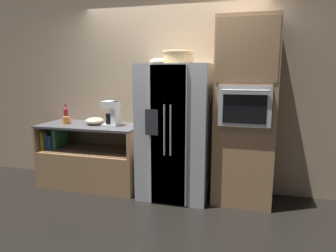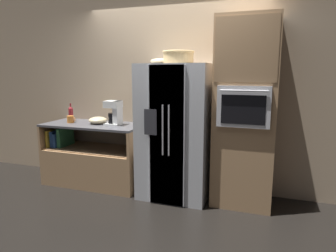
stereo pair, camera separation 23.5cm
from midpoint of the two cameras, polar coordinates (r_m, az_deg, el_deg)
name	(u,v)px [view 1 (the left image)]	position (r m, az deg, el deg)	size (l,w,h in m)	color
ground_plane	(163,196)	(4.08, -2.66, -13.11)	(20.00, 20.00, 0.00)	black
wall_back	(172,88)	(4.20, -0.81, 7.29)	(12.00, 0.06, 2.80)	tan
counter_left	(91,163)	(4.51, -15.89, -6.86)	(1.43, 0.66, 0.89)	#A87F56
refrigerator	(175,132)	(3.86, -0.37, -1.09)	(0.88, 0.74, 1.72)	silver
wall_oven	(245,113)	(3.73, 12.67, 2.45)	(0.71, 0.65, 2.25)	#A87F56
wicker_basket	(178,57)	(3.72, 0.14, 13.06)	(0.39, 0.39, 0.15)	tan
fruit_bowl	(160,61)	(3.90, -3.32, 12.24)	(0.27, 0.27, 0.07)	beige
bottle_tall	(66,114)	(4.68, -20.24, 2.10)	(0.07, 0.07, 0.27)	maroon
mug	(66,120)	(4.54, -20.24, 1.02)	(0.13, 0.10, 0.10)	orange
mixing_bowl	(95,121)	(4.37, -15.28, 0.92)	(0.26, 0.26, 0.10)	beige
coffee_maker	(112,112)	(4.20, -12.14, 2.55)	(0.21, 0.20, 0.34)	white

